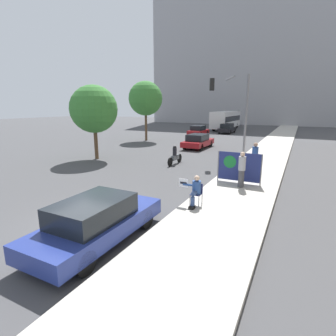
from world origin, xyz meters
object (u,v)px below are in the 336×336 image
(protest_banner, at_px, (239,167))
(car_on_road_nearest, at_px, (198,141))
(seated_protester, at_px, (195,190))
(pedestrian_behind, at_px, (255,158))
(street_tree_midblock, at_px, (146,99))
(car_on_road_midblock, at_px, (198,131))
(street_tree_near_curb, at_px, (94,109))
(traffic_light_pole, at_px, (234,103))
(city_bus_on_road, at_px, (226,119))
(jogger_on_sidewalk, at_px, (242,169))
(motorcycle_on_road, at_px, (175,156))
(car_on_road_distant, at_px, (227,128))
(parked_car_curbside, at_px, (96,221))

(protest_banner, bearing_deg, car_on_road_nearest, 120.03)
(car_on_road_nearest, bearing_deg, seated_protester, -69.84)
(pedestrian_behind, bearing_deg, street_tree_midblock, -85.16)
(car_on_road_midblock, bearing_deg, street_tree_near_curb, -93.84)
(traffic_light_pole, xyz_separation_m, street_tree_near_curb, (-9.50, -4.08, -0.43))
(pedestrian_behind, distance_m, city_bus_on_road, 32.19)
(pedestrian_behind, relative_size, city_bus_on_road, 0.17)
(pedestrian_behind, distance_m, car_on_road_midblock, 21.87)
(car_on_road_nearest, xyz_separation_m, street_tree_midblock, (-7.61, 2.77, 4.18))
(jogger_on_sidewalk, xyz_separation_m, motorcycle_on_road, (-5.41, 3.90, -0.49))
(car_on_road_nearest, height_order, street_tree_midblock, street_tree_midblock)
(traffic_light_pole, bearing_deg, city_bus_on_road, 105.62)
(pedestrian_behind, xyz_separation_m, city_bus_on_road, (-9.75, 30.68, 0.69))
(protest_banner, xyz_separation_m, motorcycle_on_road, (-5.12, 3.19, -0.43))
(car_on_road_distant, bearing_deg, motorcycle_on_road, -84.31)
(city_bus_on_road, bearing_deg, seated_protester, -77.01)
(motorcycle_on_road, bearing_deg, parked_car_curbside, -76.47)
(parked_car_curbside, height_order, car_on_road_distant, car_on_road_distant)
(seated_protester, relative_size, protest_banner, 0.54)
(city_bus_on_road, bearing_deg, traffic_light_pole, -74.38)
(pedestrian_behind, xyz_separation_m, car_on_road_nearest, (-6.69, 8.70, -0.42))
(traffic_light_pole, bearing_deg, protest_banner, -73.24)
(pedestrian_behind, bearing_deg, parked_car_curbside, 27.09)
(street_tree_midblock, bearing_deg, street_tree_near_curb, -77.75)
(protest_banner, xyz_separation_m, parked_car_curbside, (-2.48, -7.76, -0.30))
(seated_protester, bearing_deg, street_tree_near_curb, 158.71)
(car_on_road_distant, distance_m, motorcycle_on_road, 23.56)
(pedestrian_behind, relative_size, car_on_road_distant, 0.40)
(protest_banner, height_order, traffic_light_pole, traffic_light_pole)
(parked_car_curbside, xyz_separation_m, car_on_road_midblock, (-7.63, 29.03, 0.01))
(street_tree_midblock, bearing_deg, city_bus_on_road, 76.65)
(jogger_on_sidewalk, height_order, parked_car_curbside, jogger_on_sidewalk)
(seated_protester, xyz_separation_m, traffic_light_pole, (-1.07, 10.26, 3.41))
(parked_car_curbside, height_order, car_on_road_nearest, parked_car_curbside)
(car_on_road_midblock, bearing_deg, seated_protester, -69.80)
(car_on_road_distant, distance_m, street_tree_near_curb, 24.94)
(jogger_on_sidewalk, bearing_deg, city_bus_on_road, -73.82)
(protest_banner, height_order, car_on_road_nearest, protest_banner)
(protest_banner, height_order, city_bus_on_road, city_bus_on_road)
(pedestrian_behind, bearing_deg, seated_protester, 31.89)
(car_on_road_midblock, height_order, city_bus_on_road, city_bus_on_road)
(pedestrian_behind, relative_size, protest_banner, 0.83)
(protest_banner, xyz_separation_m, car_on_road_nearest, (-6.25, 10.81, -0.30))
(parked_car_curbside, height_order, city_bus_on_road, city_bus_on_road)
(city_bus_on_road, relative_size, motorcycle_on_road, 5.21)
(jogger_on_sidewalk, xyz_separation_m, protest_banner, (-0.29, 0.71, -0.05))
(street_tree_near_curb, bearing_deg, pedestrian_behind, -0.39)
(car_on_road_distant, bearing_deg, seated_protester, -77.77)
(car_on_road_distant, xyz_separation_m, city_bus_on_road, (-1.85, 6.16, 1.07))
(protest_banner, xyz_separation_m, car_on_road_midblock, (-10.11, 21.26, -0.29))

